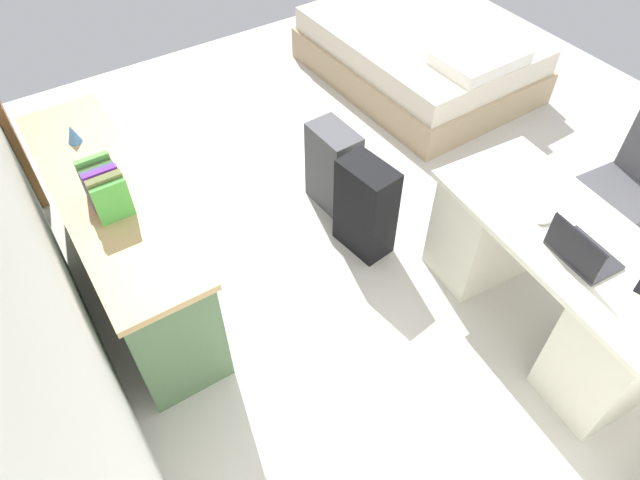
# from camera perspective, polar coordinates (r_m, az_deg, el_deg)

# --- Properties ---
(ground_plane) EXTENTS (5.60, 5.60, 0.00)m
(ground_plane) POSITION_cam_1_polar(r_m,az_deg,el_deg) (4.08, 7.90, 3.95)
(ground_plane) COLOR beige
(desk) EXTENTS (1.49, 0.77, 0.74)m
(desk) POSITION_cam_1_polar(r_m,az_deg,el_deg) (3.31, 22.20, -3.59)
(desk) COLOR silver
(desk) RESTS_ON ground_plane
(office_chair) EXTENTS (0.52, 0.52, 0.94)m
(office_chair) POSITION_cam_1_polar(r_m,az_deg,el_deg) (3.91, 28.26, 3.67)
(office_chair) COLOR black
(office_chair) RESTS_ON ground_plane
(credenza) EXTENTS (1.80, 0.48, 0.80)m
(credenza) POSITION_cam_1_polar(r_m,az_deg,el_deg) (3.42, -19.30, -0.05)
(credenza) COLOR #4C6B47
(credenza) RESTS_ON ground_plane
(bed) EXTENTS (1.93, 1.45, 0.58)m
(bed) POSITION_cam_1_polar(r_m,az_deg,el_deg) (5.25, 9.93, 17.95)
(bed) COLOR tan
(bed) RESTS_ON ground_plane
(suitcase_black) EXTENTS (0.39, 0.26, 0.65)m
(suitcase_black) POSITION_cam_1_polar(r_m,az_deg,el_deg) (3.53, 4.62, 3.26)
(suitcase_black) COLOR black
(suitcase_black) RESTS_ON ground_plane
(suitcase_spare_grey) EXTENTS (0.37, 0.24, 0.61)m
(suitcase_spare_grey) POSITION_cam_1_polar(r_m,az_deg,el_deg) (3.84, 1.34, 7.30)
(suitcase_spare_grey) COLOR #4C4C51
(suitcase_spare_grey) RESTS_ON ground_plane
(laptop) EXTENTS (0.33, 0.24, 0.21)m
(laptop) POSITION_cam_1_polar(r_m,az_deg,el_deg) (2.92, 24.78, -1.11)
(laptop) COLOR #333338
(laptop) RESTS_ON desk
(computer_mouse) EXTENTS (0.07, 0.10, 0.03)m
(computer_mouse) POSITION_cam_1_polar(r_m,az_deg,el_deg) (3.07, 21.78, 1.94)
(computer_mouse) COLOR white
(computer_mouse) RESTS_ON desk
(book_row) EXTENTS (0.27, 0.17, 0.24)m
(book_row) POSITION_cam_1_polar(r_m,az_deg,el_deg) (2.98, -20.86, 4.87)
(book_row) COLOR #52B847
(book_row) RESTS_ON credenza
(figurine_small) EXTENTS (0.08, 0.08, 0.11)m
(figurine_small) POSITION_cam_1_polar(r_m,az_deg,el_deg) (3.50, -23.72, 9.77)
(figurine_small) COLOR #4C7FBF
(figurine_small) RESTS_ON credenza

